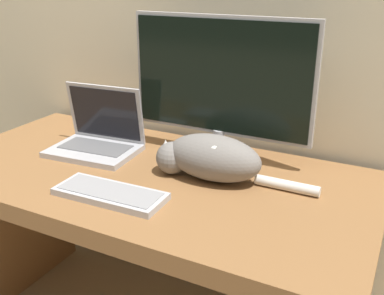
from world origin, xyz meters
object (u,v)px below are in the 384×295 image
laptop (97,138)px  monitor (220,87)px  external_keyboard (110,194)px  cat (210,157)px

laptop → monitor: bearing=15.2°
monitor → laptop: size_ratio=1.99×
external_keyboard → cat: (0.20, 0.25, 0.06)m
laptop → external_keyboard: 0.38m
laptop → external_keyboard: (0.26, -0.27, -0.04)m
monitor → laptop: 0.49m
cat → monitor: bearing=105.1°
laptop → cat: size_ratio=0.62×
laptop → cat: (0.46, -0.03, 0.03)m
laptop → cat: 0.46m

